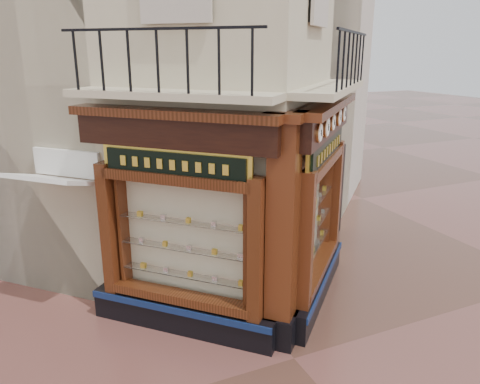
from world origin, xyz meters
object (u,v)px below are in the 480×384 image
clock_a (319,133)px  clock_d (339,117)px  clock_b (326,127)px  signboard_right (326,149)px  clock_c (333,122)px  corner_pilaster (282,238)px  clock_e (344,114)px  awning (67,311)px  signboard_left (174,164)px

clock_a → clock_d: size_ratio=0.94×
clock_b → signboard_right: (0.43, 0.59, -0.52)m
clock_a → signboard_right: 1.42m
clock_c → clock_a: bearing=-180.0°
corner_pilaster → clock_e: 3.34m
clock_a → clock_b: 0.60m
corner_pilaster → awning: size_ratio=2.72×
corner_pilaster → clock_b: corner_pilaster is taller
clock_e → awning: (-5.62, 0.86, -3.62)m
clock_a → signboard_right: clock_a is taller
corner_pilaster → clock_b: 2.01m
clock_b → signboard_right: clock_b is taller
clock_d → awning: size_ratio=0.23×
clock_a → clock_b: (0.42, 0.42, -0.00)m
clock_a → clock_e: clock_e is taller
corner_pilaster → signboard_left: size_ratio=2.05×
clock_c → clock_d: (0.49, 0.49, 0.00)m
clock_d → awning: bearing=121.5°
clock_d → signboard_left: size_ratio=0.17×
clock_c → signboard_right: 0.55m
clock_b → signboard_left: 2.61m
clock_a → clock_e: 2.43m
clock_c → signboard_left: size_ratio=0.16×
clock_c → signboard_right: (0.02, 0.18, -0.52)m
signboard_right → clock_e: bearing=-5.7°
clock_d → clock_e: bearing=0.0°
corner_pilaster → signboard_right: (1.46, 1.01, 1.15)m
corner_pilaster → clock_c: bearing=-14.8°
clock_d → signboard_right: (-0.47, -0.31, -0.52)m
clock_b → clock_d: 1.27m
clock_d → signboard_left: clock_d is taller
clock_d → signboard_right: bearing=168.7°
awning → clock_b: bearing=-161.5°
awning → signboard_right: signboard_right is taller
clock_a → clock_c: (0.83, 0.83, -0.00)m
signboard_left → clock_e: bearing=-124.4°
clock_a → clock_c: bearing=0.0°
clock_e → signboard_left: bearing=145.6°
clock_a → clock_e: size_ratio=0.97×
signboard_left → signboard_right: 2.92m
corner_pilaster → awning: bearing=96.9°
clock_c → awning: (-4.73, 1.75, -3.62)m
clock_b → clock_a: bearing=-180.0°
signboard_right → clock_b: bearing=-171.3°
clock_a → clock_c: clock_a is taller
clock_e → awning: 6.74m
clock_c → corner_pilaster: bearing=165.2°
clock_a → clock_e: bearing=0.0°
clock_c → signboard_right: clock_c is taller
awning → corner_pilaster: bearing=-173.1°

